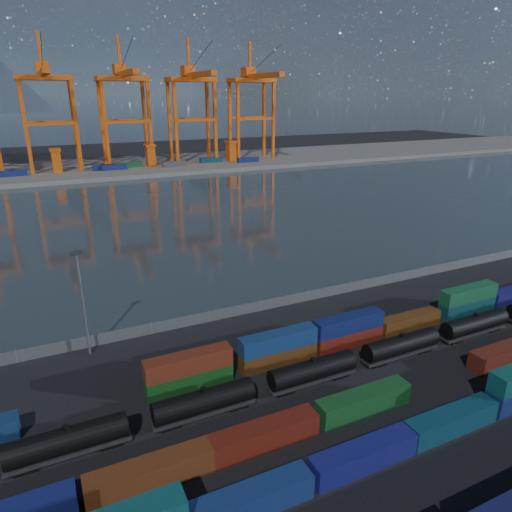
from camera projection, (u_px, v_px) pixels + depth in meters
name	position (u px, v px, depth m)	size (l,w,h in m)	color
ground	(354.00, 397.00, 59.63)	(700.00, 700.00, 0.00)	black
harbor_water	(158.00, 215.00, 149.02)	(700.00, 700.00, 0.00)	#273339
far_quay	(109.00, 168.00, 238.08)	(700.00, 70.00, 2.00)	#514F4C
distant_mountains	(52.00, 29.00, 1373.25)	(2470.00, 1100.00, 520.00)	#1E2630
container_row_south	(264.00, 489.00, 43.21)	(140.66, 2.54, 5.42)	#414346
container_row_mid	(431.00, 376.00, 60.99)	(141.76, 2.61, 5.56)	#36393B
container_row_north	(357.00, 331.00, 72.19)	(141.44, 2.41, 5.13)	#121052
tanker_string	(312.00, 371.00, 61.79)	(137.08, 2.81, 4.02)	black
waterfront_fence	(261.00, 306.00, 83.13)	(160.12, 0.12, 2.20)	#595B5E
yard_light_mast	(82.00, 298.00, 66.55)	(1.60, 0.40, 16.60)	slate
gantry_cranes	(86.00, 90.00, 216.48)	(199.68, 47.38, 64.16)	#D8510F
quay_containers	(89.00, 169.00, 220.50)	(172.58, 10.99, 2.60)	navy
straddle_carriers	(105.00, 157.00, 226.27)	(140.00, 7.00, 11.10)	#D8510F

